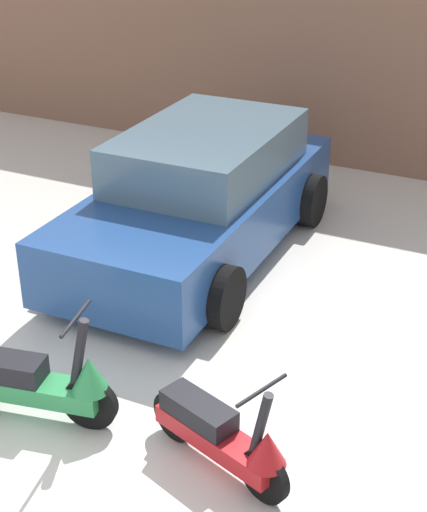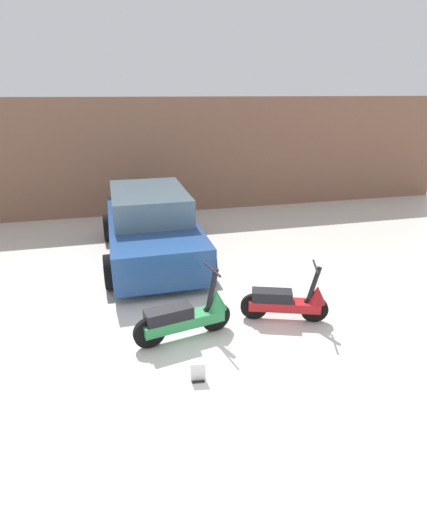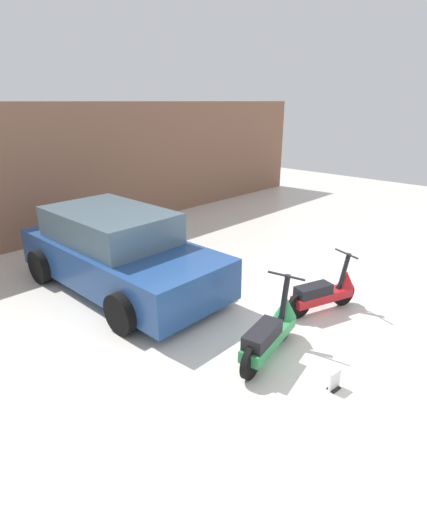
{
  "view_description": "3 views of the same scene",
  "coord_description": "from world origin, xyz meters",
  "px_view_note": "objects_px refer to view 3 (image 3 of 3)",
  "views": [
    {
      "loc": [
        3.36,
        -3.41,
        4.32
      ],
      "look_at": [
        0.38,
        2.73,
        0.79
      ],
      "focal_mm": 55.0,
      "sensor_mm": 36.0,
      "label": 1
    },
    {
      "loc": [
        -1.16,
        -4.4,
        3.5
      ],
      "look_at": [
        0.45,
        2.16,
        0.7
      ],
      "focal_mm": 28.0,
      "sensor_mm": 36.0,
      "label": 2
    },
    {
      "loc": [
        -4.32,
        -1.99,
        3.36
      ],
      "look_at": [
        0.38,
        2.52,
        0.83
      ],
      "focal_mm": 28.0,
      "sensor_mm": 36.0,
      "label": 3
    }
  ],
  "objects_px": {
    "scooter_front_right": "(325,292)",
    "placard_near_left_scooter": "(334,381)",
    "scooter_front_left": "(271,330)",
    "car_rear_left": "(118,252)"
  },
  "relations": [
    {
      "from": "scooter_front_left",
      "to": "scooter_front_right",
      "type": "distance_m",
      "value": 1.68
    },
    {
      "from": "scooter_front_right",
      "to": "placard_near_left_scooter",
      "type": "distance_m",
      "value": 2.07
    },
    {
      "from": "placard_near_left_scooter",
      "to": "scooter_front_right",
      "type": "bearing_deg",
      "value": 32.8
    },
    {
      "from": "scooter_front_left",
      "to": "car_rear_left",
      "type": "xyz_separation_m",
      "value": [
        -0.19,
        3.43,
        0.33
      ]
    },
    {
      "from": "scooter_front_left",
      "to": "scooter_front_right",
      "type": "bearing_deg",
      "value": -8.1
    },
    {
      "from": "scooter_front_left",
      "to": "placard_near_left_scooter",
      "type": "xyz_separation_m",
      "value": [
        -0.05,
        -1.02,
        -0.27
      ]
    },
    {
      "from": "scooter_front_left",
      "to": "placard_near_left_scooter",
      "type": "relative_size",
      "value": 5.89
    },
    {
      "from": "car_rear_left",
      "to": "placard_near_left_scooter",
      "type": "height_order",
      "value": "car_rear_left"
    },
    {
      "from": "car_rear_left",
      "to": "scooter_front_right",
      "type": "bearing_deg",
      "value": 28.52
    },
    {
      "from": "car_rear_left",
      "to": "placard_near_left_scooter",
      "type": "bearing_deg",
      "value": 1.03
    }
  ]
}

